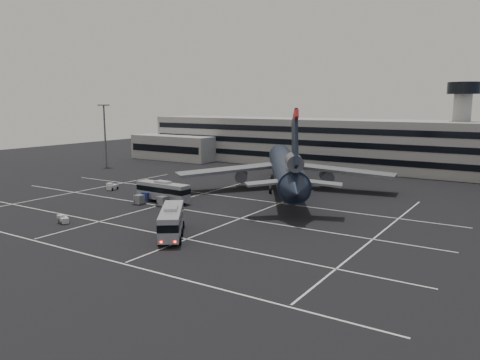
% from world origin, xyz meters
% --- Properties ---
extents(ground, '(260.00, 260.00, 0.00)m').
position_xyz_m(ground, '(0.00, 0.00, 0.00)').
color(ground, black).
rests_on(ground, ground).
extents(lane_markings, '(90.00, 55.62, 0.01)m').
position_xyz_m(lane_markings, '(0.95, 0.72, 0.01)').
color(lane_markings, silver).
rests_on(lane_markings, ground).
extents(terminal, '(125.00, 26.00, 24.00)m').
position_xyz_m(terminal, '(-2.95, 71.14, 6.93)').
color(terminal, gray).
rests_on(terminal, ground).
extents(hills, '(352.00, 180.00, 44.00)m').
position_xyz_m(hills, '(17.99, 170.00, -12.07)').
color(hills, '#38332B').
rests_on(hills, ground).
extents(lightpole_left, '(2.40, 2.40, 18.28)m').
position_xyz_m(lightpole_left, '(-55.00, 35.00, 11.82)').
color(lightpole_left, slate).
rests_on(lightpole_left, ground).
extents(trijet_main, '(41.65, 52.12, 18.08)m').
position_xyz_m(trijet_main, '(7.81, 28.20, 5.25)').
color(trijet_main, black).
rests_on(trijet_main, ground).
extents(bus_near, '(9.63, 11.61, 4.36)m').
position_xyz_m(bus_near, '(9.23, -9.95, 2.38)').
color(bus_near, '#9FA1A7').
rests_on(bus_near, ground).
extents(bus_far, '(11.68, 3.24, 4.10)m').
position_xyz_m(bus_far, '(-7.39, 6.81, 2.24)').
color(bus_far, '#9FA1A7').
rests_on(bus_far, ground).
extents(tug_a, '(1.91, 2.68, 1.57)m').
position_xyz_m(tug_a, '(-25.36, 10.29, 0.70)').
color(tug_a, beige).
rests_on(tug_a, ground).
extents(tug_b, '(2.38, 1.98, 1.33)m').
position_xyz_m(tug_b, '(-9.91, -13.67, 0.59)').
color(tug_b, beige).
rests_on(tug_b, ground).
extents(uld_cluster, '(9.93, 13.58, 1.77)m').
position_xyz_m(uld_cluster, '(-9.17, 8.42, 0.86)').
color(uld_cluster, '#2D2D30').
rests_on(uld_cluster, ground).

